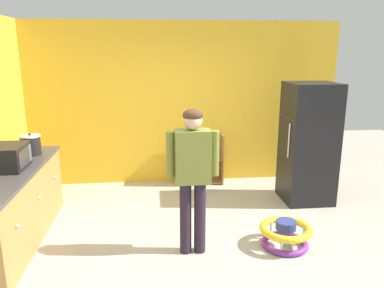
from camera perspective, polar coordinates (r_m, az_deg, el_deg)
ground_plane at (r=4.53m, az=1.61°, el=-15.31°), size 12.00×12.00×0.00m
back_wall at (r=6.32m, az=-1.09°, el=6.18°), size 5.20×0.06×2.70m
kitchen_counter at (r=4.87m, az=-25.84°, el=-8.70°), size 0.65×2.23×0.90m
refrigerator at (r=5.78m, az=17.38°, el=0.12°), size 0.73×0.68×1.78m
bookshelf at (r=6.37m, az=0.56°, el=-2.81°), size 0.80×0.28×0.85m
standing_person at (r=4.01m, az=0.12°, el=-3.84°), size 0.57×0.22×1.64m
baby_walker at (r=4.57m, az=14.11°, el=-13.20°), size 0.60×0.60×0.32m
microwave at (r=4.74m, az=-26.27°, el=-1.82°), size 0.37×0.48×0.28m
crock_pot at (r=5.28m, az=-23.47°, el=-0.13°), size 0.26×0.26×0.29m
ketchup_bottle at (r=5.13m, az=-27.30°, el=-1.29°), size 0.07×0.07×0.25m
white_cup at (r=5.69m, az=-25.02°, el=-0.19°), size 0.08×0.08×0.09m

